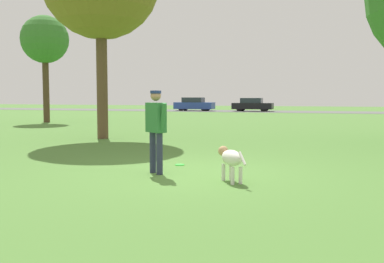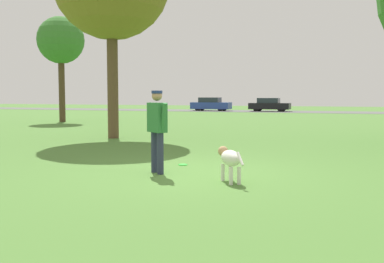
{
  "view_description": "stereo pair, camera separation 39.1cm",
  "coord_description": "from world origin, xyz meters",
  "px_view_note": "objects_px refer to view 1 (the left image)",
  "views": [
    {
      "loc": [
        2.92,
        -8.73,
        1.59
      ],
      "look_at": [
        0.32,
        -0.52,
        0.9
      ],
      "focal_mm": 42.0,
      "sensor_mm": 36.0,
      "label": 1
    },
    {
      "loc": [
        3.29,
        -8.61,
        1.59
      ],
      "look_at": [
        0.32,
        -0.52,
        0.9
      ],
      "focal_mm": 42.0,
      "sensor_mm": 36.0,
      "label": 2
    }
  ],
  "objects_px": {
    "person": "(156,124)",
    "parked_car_blue": "(194,104)",
    "parked_car_black": "(252,105)",
    "tree_far_left": "(45,40)",
    "dog": "(231,158)",
    "frisbee": "(180,165)"
  },
  "relations": [
    {
      "from": "person",
      "to": "parked_car_blue",
      "type": "relative_size",
      "value": 0.41
    },
    {
      "from": "parked_car_blue",
      "to": "parked_car_black",
      "type": "distance_m",
      "value": 6.1
    },
    {
      "from": "parked_car_black",
      "to": "tree_far_left",
      "type": "bearing_deg",
      "value": -110.96
    },
    {
      "from": "person",
      "to": "frisbee",
      "type": "xyz_separation_m",
      "value": [
        0.1,
        1.19,
        -1.01
      ]
    },
    {
      "from": "dog",
      "to": "parked_car_blue",
      "type": "distance_m",
      "value": 38.8
    },
    {
      "from": "person",
      "to": "tree_far_left",
      "type": "bearing_deg",
      "value": 168.11
    },
    {
      "from": "dog",
      "to": "parked_car_blue",
      "type": "height_order",
      "value": "parked_car_blue"
    },
    {
      "from": "frisbee",
      "to": "parked_car_blue",
      "type": "xyz_separation_m",
      "value": [
        -10.63,
        35.25,
        0.67
      ]
    },
    {
      "from": "tree_far_left",
      "to": "parked_car_blue",
      "type": "bearing_deg",
      "value": 83.79
    },
    {
      "from": "person",
      "to": "parked_car_blue",
      "type": "distance_m",
      "value": 37.93
    },
    {
      "from": "person",
      "to": "tree_far_left",
      "type": "relative_size",
      "value": 0.27
    },
    {
      "from": "parked_car_blue",
      "to": "parked_car_black",
      "type": "xyz_separation_m",
      "value": [
        6.09,
        0.32,
        -0.01
      ]
    },
    {
      "from": "parked_car_black",
      "to": "parked_car_blue",
      "type": "bearing_deg",
      "value": -177.08
    },
    {
      "from": "tree_far_left",
      "to": "parked_car_blue",
      "type": "distance_m",
      "value": 22.49
    },
    {
      "from": "tree_far_left",
      "to": "parked_car_black",
      "type": "xyz_separation_m",
      "value": [
        8.48,
        22.3,
        -4.17
      ]
    },
    {
      "from": "frisbee",
      "to": "tree_far_left",
      "type": "bearing_deg",
      "value": 134.43
    },
    {
      "from": "dog",
      "to": "frisbee",
      "type": "xyz_separation_m",
      "value": [
        -1.55,
        1.59,
        -0.42
      ]
    },
    {
      "from": "tree_far_left",
      "to": "parked_car_black",
      "type": "distance_m",
      "value": 24.21
    },
    {
      "from": "dog",
      "to": "frisbee",
      "type": "bearing_deg",
      "value": 7.37
    },
    {
      "from": "tree_far_left",
      "to": "dog",
      "type": "bearing_deg",
      "value": -45.58
    },
    {
      "from": "frisbee",
      "to": "parked_car_black",
      "type": "xyz_separation_m",
      "value": [
        -4.54,
        35.58,
        0.66
      ]
    },
    {
      "from": "parked_car_blue",
      "to": "tree_far_left",
      "type": "bearing_deg",
      "value": -96.12
    }
  ]
}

